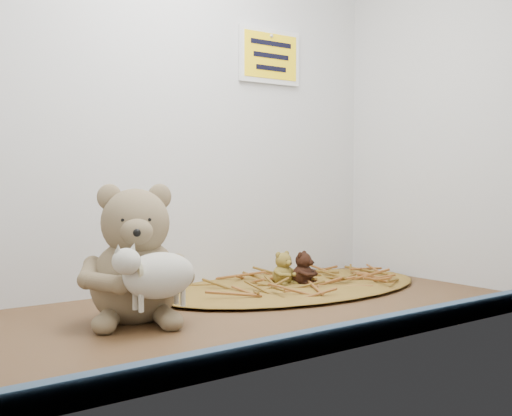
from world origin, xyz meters
TOP-DOWN VIEW (x-y plane):
  - alcove_shell at (0.00, 9.00)cm, footprint 120.40×60.20cm
  - front_rail at (0.00, -28.80)cm, footprint 119.28×2.20cm
  - straw_bed at (24.56, 13.82)cm, footprint 67.67×39.29cm
  - main_teddy at (-18.29, 5.82)cm, footprint 26.25×26.80cm
  - toy_lamb at (-18.29, -2.87)cm, footprint 16.70×10.19cm
  - mini_teddy_tan at (22.72, 15.13)cm, footprint 6.64×6.94cm
  - mini_teddy_brown at (26.40, 12.51)cm, footprint 8.48×8.60cm
  - wall_sign at (30.00, 29.40)cm, footprint 16.00×1.20cm

SIDE VIEW (x-z plane):
  - straw_bed at x=24.56cm, z-range 0.00..1.31cm
  - front_rail at x=0.00cm, z-range 0.00..3.60cm
  - mini_teddy_brown at x=26.40cm, z-range 1.31..8.84cm
  - mini_teddy_tan at x=22.72cm, z-range 1.31..8.84cm
  - toy_lamb at x=-18.29cm, z-range 3.78..14.57cm
  - main_teddy at x=-18.29cm, z-range 0.00..24.23cm
  - alcove_shell at x=0.00cm, z-range -0.20..90.20cm
  - wall_sign at x=30.00cm, z-range 49.50..60.50cm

